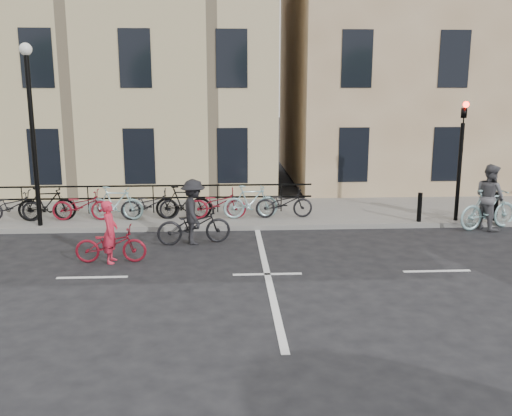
{
  "coord_description": "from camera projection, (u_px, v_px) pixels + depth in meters",
  "views": [
    {
      "loc": [
        -0.96,
        -12.5,
        4.35
      ],
      "look_at": [
        -0.14,
        2.15,
        1.1
      ],
      "focal_mm": 40.0,
      "sensor_mm": 36.0,
      "label": 1
    }
  ],
  "objects": [
    {
      "name": "cyclist_pink",
      "position": [
        111.0,
        241.0,
        13.96
      ],
      "size": [
        1.74,
        0.61,
        1.54
      ],
      "rotation": [
        0.0,
        0.0,
        1.57
      ],
      "color": "maroon",
      "rests_on": "ground"
    },
    {
      "name": "bollard_west",
      "position": [
        496.0,
        206.0,
        17.59
      ],
      "size": [
        0.14,
        0.14,
        0.9
      ],
      "primitive_type": "cylinder",
      "color": "black",
      "rests_on": "sidewalk"
    },
    {
      "name": "sidewalk",
      "position": [
        133.0,
        215.0,
        18.79
      ],
      "size": [
        46.0,
        4.0,
        0.15
      ],
      "primitive_type": "cube",
      "color": "slate",
      "rests_on": "ground"
    },
    {
      "name": "parked_bikes",
      "position": [
        150.0,
        204.0,
        17.77
      ],
      "size": [
        10.4,
        1.23,
        1.05
      ],
      "color": "black",
      "rests_on": "sidewalk"
    },
    {
      "name": "traffic_light",
      "position": [
        461.0,
        146.0,
        17.21
      ],
      "size": [
        0.18,
        0.3,
        3.9
      ],
      "color": "black",
      "rests_on": "sidewalk"
    },
    {
      "name": "building_east",
      "position": [
        450.0,
        40.0,
        25.01
      ],
      "size": [
        14.0,
        10.0,
        12.0
      ],
      "primitive_type": "cube",
      "color": "tan",
      "rests_on": "sidewalk"
    },
    {
      "name": "cyclist_dark",
      "position": [
        194.0,
        219.0,
        15.54
      ],
      "size": [
        2.11,
        1.26,
        1.79
      ],
      "rotation": [
        0.0,
        0.0,
        1.76
      ],
      "color": "black",
      "rests_on": "ground"
    },
    {
      "name": "bollard_east",
      "position": [
        420.0,
        207.0,
        17.46
      ],
      "size": [
        0.14,
        0.14,
        0.9
      ],
      "primitive_type": "cylinder",
      "color": "black",
      "rests_on": "sidewalk"
    },
    {
      "name": "ground",
      "position": [
        267.0,
        274.0,
        13.17
      ],
      "size": [
        120.0,
        120.0,
        0.0
      ],
      "primitive_type": "plane",
      "color": "black",
      "rests_on": "ground"
    },
    {
      "name": "building_west",
      "position": [
        34.0,
        63.0,
        24.25
      ],
      "size": [
        20.0,
        10.0,
        10.0
      ],
      "primitive_type": "cube",
      "color": "tan",
      "rests_on": "sidewalk"
    },
    {
      "name": "lamp_post",
      "position": [
        31.0,
        113.0,
        16.36
      ],
      "size": [
        0.36,
        0.36,
        5.28
      ],
      "color": "black",
      "rests_on": "sidewalk"
    },
    {
      "name": "cyclist_grey",
      "position": [
        489.0,
        203.0,
        17.08
      ],
      "size": [
        2.12,
        1.17,
        1.98
      ],
      "rotation": [
        0.0,
        0.0,
        1.88
      ],
      "color": "#91BBBE",
      "rests_on": "ground"
    }
  ]
}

